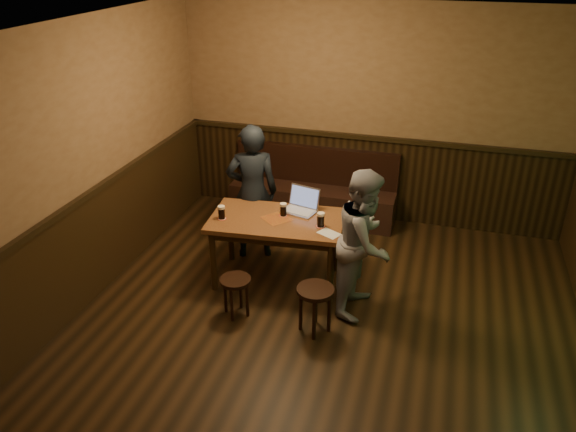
# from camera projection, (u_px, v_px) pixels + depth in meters

# --- Properties ---
(room) EXTENTS (5.04, 6.04, 2.84)m
(room) POSITION_uv_depth(u_px,v_px,m) (323.00, 229.00, 4.82)
(room) COLOR black
(room) RESTS_ON ground
(bench) EXTENTS (2.20, 0.50, 0.95)m
(bench) POSITION_uv_depth(u_px,v_px,m) (313.00, 196.00, 7.56)
(bench) COLOR black
(bench) RESTS_ON ground
(pub_table) EXTENTS (1.48, 0.93, 0.76)m
(pub_table) POSITION_uv_depth(u_px,v_px,m) (277.00, 227.00, 6.01)
(pub_table) COLOR brown
(pub_table) RESTS_ON ground
(stool_left) EXTENTS (0.32, 0.32, 0.42)m
(stool_left) POSITION_uv_depth(u_px,v_px,m) (236.00, 286.00, 5.57)
(stool_left) COLOR black
(stool_left) RESTS_ON ground
(stool_right) EXTENTS (0.42, 0.42, 0.49)m
(stool_right) POSITION_uv_depth(u_px,v_px,m) (315.00, 297.00, 5.31)
(stool_right) COLOR black
(stool_right) RESTS_ON ground
(pint_left) EXTENTS (0.10, 0.10, 0.15)m
(pint_left) POSITION_uv_depth(u_px,v_px,m) (222.00, 212.00, 5.93)
(pint_left) COLOR #B42616
(pint_left) RESTS_ON pub_table
(pint_mid) EXTENTS (0.09, 0.09, 0.15)m
(pint_mid) POSITION_uv_depth(u_px,v_px,m) (283.00, 210.00, 5.99)
(pint_mid) COLOR #B42616
(pint_mid) RESTS_ON pub_table
(pint_right) EXTENTS (0.10, 0.10, 0.16)m
(pint_right) POSITION_uv_depth(u_px,v_px,m) (321.00, 220.00, 5.77)
(pint_right) COLOR #B42616
(pint_right) RESTS_ON pub_table
(laptop) EXTENTS (0.42, 0.36, 0.25)m
(laptop) POSITION_uv_depth(u_px,v_px,m) (301.00, 205.00, 6.12)
(laptop) COLOR silver
(laptop) RESTS_ON pub_table
(menu) EXTENTS (0.26, 0.23, 0.00)m
(menu) POSITION_uv_depth(u_px,v_px,m) (329.00, 233.00, 5.66)
(menu) COLOR silver
(menu) RESTS_ON pub_table
(person_suit) EXTENTS (0.69, 0.58, 1.62)m
(person_suit) POSITION_uv_depth(u_px,v_px,m) (252.00, 192.00, 6.45)
(person_suit) COLOR black
(person_suit) RESTS_ON ground
(person_grey) EXTENTS (0.66, 0.80, 1.51)m
(person_grey) POSITION_uv_depth(u_px,v_px,m) (365.00, 242.00, 5.51)
(person_grey) COLOR gray
(person_grey) RESTS_ON ground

